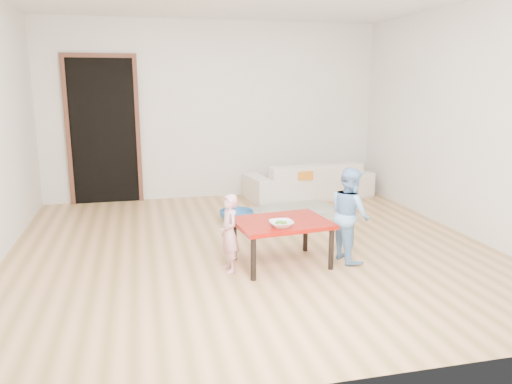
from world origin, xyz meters
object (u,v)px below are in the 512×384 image
object	(u,v)px
basin	(237,216)
child_pink	(229,233)
sofa	(309,180)
child_blue	(350,214)
red_table	(282,243)
bowl	(281,224)

from	to	relation	value
basin	child_pink	bearing A→B (deg)	-103.40
sofa	child_blue	world-z (taller)	child_blue
child_pink	child_blue	world-z (taller)	child_blue
basin	sofa	bearing A→B (deg)	37.59
red_table	child_pink	size ratio (longest dim) A/B	1.19
red_table	child_pink	xyz separation A→B (m)	(-0.52, -0.05, 0.15)
bowl	basin	xyz separation A→B (m)	(-0.07, 1.78, -0.40)
red_table	sofa	bearing A→B (deg)	65.53
bowl	child_pink	xyz separation A→B (m)	(-0.46, 0.14, -0.10)
child_pink	basin	bearing A→B (deg)	158.27
red_table	bowl	size ratio (longest dim) A/B	4.00
sofa	red_table	distance (m)	2.87
child_blue	sofa	bearing A→B (deg)	-16.64
basin	bowl	bearing A→B (deg)	-87.83
bowl	child_blue	xyz separation A→B (m)	(0.74, 0.17, 0.00)
bowl	child_pink	bearing A→B (deg)	162.90
red_table	child_blue	xyz separation A→B (m)	(0.68, -0.02, 0.25)
sofa	basin	world-z (taller)	sofa
red_table	basin	xyz separation A→B (m)	(-0.13, 1.60, -0.15)
sofa	child_pink	world-z (taller)	child_pink
child_blue	basin	bearing A→B (deg)	20.82
child_pink	child_blue	size ratio (longest dim) A/B	0.79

